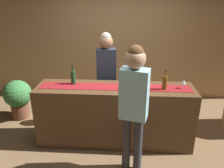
{
  "coord_description": "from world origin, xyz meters",
  "views": [
    {
      "loc": [
        0.16,
        -3.1,
        2.22
      ],
      "look_at": [
        -0.04,
        0.0,
        1.01
      ],
      "focal_mm": 35.3,
      "sensor_mm": 36.0,
      "label": 1
    }
  ],
  "objects": [
    {
      "name": "wine_glass_near_customer",
      "position": [
        0.15,
        -0.06,
        1.06
      ],
      "size": [
        0.07,
        0.07,
        0.14
      ],
      "color": "silver",
      "rests_on": "bar_counter"
    },
    {
      "name": "customer_sipping",
      "position": [
        0.27,
        -0.65,
        1.08
      ],
      "size": [
        0.38,
        0.28,
        1.74
      ],
      "rotation": [
        0.0,
        0.0,
        -0.25
      ],
      "color": "#33333D",
      "rests_on": "ground"
    },
    {
      "name": "wine_bottle_clear",
      "position": [
        0.45,
        0.02,
        1.07
      ],
      "size": [
        0.07,
        0.07,
        0.3
      ],
      "color": "#B2C6C1",
      "rests_on": "bar_counter"
    },
    {
      "name": "wine_bottle_amber",
      "position": [
        0.73,
        -0.05,
        1.07
      ],
      "size": [
        0.07,
        0.07,
        0.3
      ],
      "color": "brown",
      "rests_on": "bar_counter"
    },
    {
      "name": "bar_counter",
      "position": [
        0.0,
        0.0,
        0.48
      ],
      "size": [
        2.42,
        0.6,
        0.96
      ],
      "primitive_type": "cube",
      "color": "#543821",
      "rests_on": "ground"
    },
    {
      "name": "bartender",
      "position": [
        -0.18,
        0.58,
        1.05
      ],
      "size": [
        0.37,
        0.25,
        1.7
      ],
      "rotation": [
        0.0,
        0.0,
        3.29
      ],
      "color": "#26262B",
      "rests_on": "ground"
    },
    {
      "name": "counter_runner_cloth",
      "position": [
        0.0,
        0.0,
        0.96
      ],
      "size": [
        2.3,
        0.28,
        0.01
      ],
      "primitive_type": "cube",
      "color": "maroon",
      "rests_on": "bar_counter"
    },
    {
      "name": "wine_glass_mid_counter",
      "position": [
        1.02,
        0.01,
        1.06
      ],
      "size": [
        0.07,
        0.07,
        0.14
      ],
      "color": "silver",
      "rests_on": "bar_counter"
    },
    {
      "name": "potted_plant_tall",
      "position": [
        -1.91,
        0.64,
        0.45
      ],
      "size": [
        0.53,
        0.53,
        0.77
      ],
      "color": "brown",
      "rests_on": "ground"
    },
    {
      "name": "back_wall",
      "position": [
        0.0,
        1.9,
        1.45
      ],
      "size": [
        6.0,
        0.12,
        2.9
      ],
      "primitive_type": "cube",
      "color": "tan",
      "rests_on": "ground"
    },
    {
      "name": "ground_plane",
      "position": [
        0.0,
        0.0,
        0.0
      ],
      "size": [
        10.0,
        10.0,
        0.0
      ],
      "primitive_type": "plane",
      "color": "brown"
    },
    {
      "name": "wine_bottle_green",
      "position": [
        -0.66,
        0.09,
        1.07
      ],
      "size": [
        0.07,
        0.07,
        0.3
      ],
      "color": "#194723",
      "rests_on": "bar_counter"
    }
  ]
}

